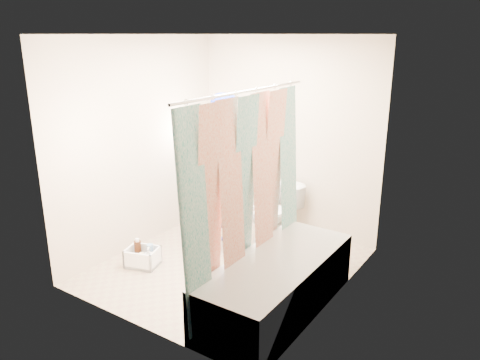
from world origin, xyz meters
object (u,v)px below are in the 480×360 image
Objects in this scene: toilet at (275,213)px; cleaning_caddy at (143,258)px; plumber at (220,174)px; bathtub at (277,283)px.

toilet reaches higher than cleaning_caddy.
plumber is (-0.41, -0.56, 0.56)m from toilet.
plumber is 4.55× the size of cleaning_caddy.
bathtub is at bearing -43.78° from toilet.
plumber is 1.25m from cleaning_caddy.
cleaning_caddy is (-1.61, -0.06, -0.17)m from bathtub.
cleaning_caddy is (-0.42, -0.85, -0.81)m from plumber.
plumber reaches higher than toilet.
bathtub is 1.62m from cleaning_caddy.
bathtub is 1.56m from plumber.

